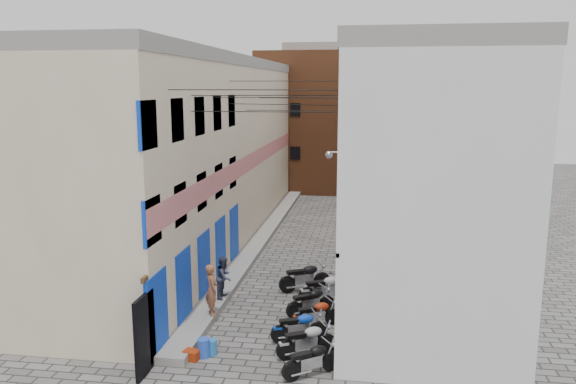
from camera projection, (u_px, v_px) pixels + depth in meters
The scene contains 21 objects.
ground at pixel (241, 372), 15.14m from camera, with size 90.00×90.00×0.00m, color #53514E.
plinth at pixel (261, 238), 28.05m from camera, with size 0.90×26.00×0.25m, color gray.
building_left at pixel (202, 150), 27.61m from camera, with size 5.10×27.00×9.00m.
building_right at pixel (408, 153), 26.19m from camera, with size 5.94×26.00×9.00m.
building_far_brick_left at pixel (301, 122), 41.70m from camera, with size 6.00×6.00×10.00m, color brown.
building_far_brick_right at pixel (369, 134), 43.09m from camera, with size 5.00×6.00×8.00m, color brown.
building_far_concrete at pixel (334, 111), 47.14m from camera, with size 8.00×5.00×11.00m, color gray.
far_shopfront at pixel (324, 179), 39.39m from camera, with size 2.00×0.30×2.40m, color black.
overhead_wires at pixel (285, 99), 21.24m from camera, with size 5.80×13.02×1.32m.
motorcycle_a at pixel (312, 358), 14.87m from camera, with size 0.55×1.74×1.01m, color black, non-canonical shape.
motorcycle_b at pixel (307, 339), 15.94m from camera, with size 0.58×1.83×1.06m, color #A9A8AD, non-canonical shape.
motorcycle_c at pixel (299, 325), 16.92m from camera, with size 0.56×1.76×1.02m, color #0C3BBA, non-canonical shape.
motorcycle_d at pixel (316, 313), 17.86m from camera, with size 0.54×1.72×0.99m, color #9E260B, non-canonical shape.
motorcycle_e at pixel (311, 300), 18.84m from camera, with size 0.57×1.82×1.05m, color black, non-canonical shape.
motorcycle_f at pixel (326, 287), 19.89m from camera, with size 0.64×2.02×1.17m, color #A8A7AC, non-canonical shape.
motorcycle_g at pixel (305, 276), 21.09m from camera, with size 0.64×2.03×1.18m, color black, non-canonical shape.
person_a at pixel (212, 289), 18.24m from camera, with size 0.62×0.41×1.70m, color #9C5838.
person_b at pixel (224, 277), 19.72m from camera, with size 0.73×0.57×1.49m, color #31364A.
water_jug_near at pixel (204, 348), 15.95m from camera, with size 0.35×0.35×0.55m, color blue.
water_jug_far at pixel (212, 347), 16.10m from camera, with size 0.29×0.29×0.46m, color blue.
red_crate at pixel (192, 355), 15.83m from camera, with size 0.44×0.33×0.27m, color #A02D0B.
Camera 1 is at (3.35, -13.62, 7.61)m, focal length 35.00 mm.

